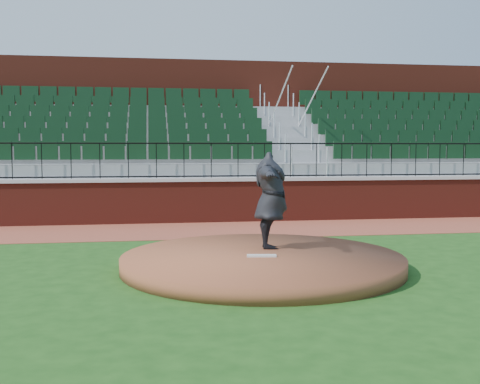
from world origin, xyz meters
The scene contains 10 objects.
ground centered at (0.00, 0.00, 0.00)m, with size 90.00×90.00×0.00m, color #194213.
warning_track centered at (0.00, 5.40, 0.01)m, with size 34.00×3.20×0.01m, color brown.
field_wall centered at (0.00, 7.00, 0.60)m, with size 34.00×0.35×1.20m, color maroon.
wall_cap centered at (0.00, 7.00, 1.25)m, with size 34.00×0.45×0.10m, color #B7B7B7.
wall_railing centered at (0.00, 7.00, 1.80)m, with size 34.00×0.05×1.00m, color black, non-canonical shape.
seating_stands centered at (0.00, 9.72, 2.30)m, with size 34.00×5.10×4.60m, color gray, non-canonical shape.
concourse_wall centered at (0.00, 12.52, 2.75)m, with size 34.00×0.50×5.50m, color maroon.
pitchers_mound centered at (0.23, 0.36, 0.12)m, with size 5.06×5.06×0.25m, color brown.
pitching_rubber centered at (0.18, 0.18, 0.27)m, with size 0.52×0.13×0.03m, color silver.
pitcher centered at (0.51, 0.98, 1.17)m, with size 2.27×0.62×1.85m, color black.
Camera 1 is at (-1.73, -9.71, 2.17)m, focal length 43.16 mm.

